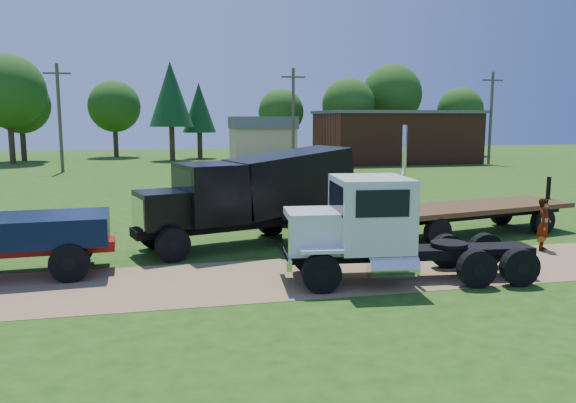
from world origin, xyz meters
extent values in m
plane|color=#1E480F|center=(0.00, 0.00, 0.00)|extent=(140.00, 140.00, 0.00)
cube|color=olive|center=(0.00, 0.00, 0.01)|extent=(120.00, 4.20, 0.01)
cube|color=black|center=(1.18, -0.87, 0.75)|extent=(7.13, 1.59, 0.28)
cylinder|color=black|center=(-1.64, -1.60, 0.52)|extent=(1.07, 0.43, 1.04)
cylinder|color=black|center=(-1.64, -1.60, 0.52)|extent=(0.40, 0.38, 0.36)
cylinder|color=black|center=(-1.44, 0.41, 0.52)|extent=(1.07, 0.43, 1.04)
cylinder|color=black|center=(-1.44, 0.41, 0.52)|extent=(0.40, 0.38, 0.36)
cylinder|color=black|center=(2.58, -2.02, 0.52)|extent=(1.07, 0.43, 1.04)
cylinder|color=black|center=(2.58, -2.02, 0.52)|extent=(0.40, 0.38, 0.36)
cylinder|color=black|center=(2.78, -0.01, 0.52)|extent=(1.07, 0.43, 1.04)
cylinder|color=black|center=(2.78, -0.01, 0.52)|extent=(0.40, 0.38, 0.36)
cylinder|color=black|center=(3.80, -2.14, 0.52)|extent=(1.07, 0.43, 1.04)
cylinder|color=black|center=(3.80, -2.14, 0.52)|extent=(0.40, 0.38, 0.36)
cylinder|color=black|center=(4.00, -0.13, 0.52)|extent=(1.07, 0.43, 1.04)
cylinder|color=black|center=(4.00, -0.13, 0.52)|extent=(0.40, 0.38, 0.36)
cube|color=silver|center=(-1.50, -0.60, 1.46)|extent=(1.85, 1.76, 1.13)
cube|color=silver|center=(-2.34, -0.52, 1.42)|extent=(0.21, 1.42, 0.94)
cube|color=silver|center=(-2.39, -0.51, 0.75)|extent=(0.35, 2.17, 0.28)
cube|color=silver|center=(0.01, -0.75, 1.93)|extent=(2.19, 2.45, 1.98)
cube|color=black|center=(-0.96, -0.65, 2.36)|extent=(0.23, 1.88, 0.80)
cube|color=black|center=(-0.11, -1.89, 2.36)|extent=(1.41, 0.18, 0.71)
cube|color=black|center=(0.12, 0.39, 2.36)|extent=(1.41, 0.18, 0.71)
cube|color=silver|center=(-1.64, -1.60, 1.13)|extent=(1.17, 0.53, 0.09)
cube|color=silver|center=(-1.44, 0.41, 1.13)|extent=(1.17, 0.53, 0.09)
cylinder|color=silver|center=(0.23, -1.86, 0.66)|extent=(1.37, 0.69, 0.57)
cylinder|color=silver|center=(1.14, -0.34, 2.17)|extent=(0.14, 0.14, 4.34)
cylinder|color=black|center=(2.31, -0.98, 0.97)|extent=(1.13, 1.13, 0.11)
cube|color=black|center=(-2.79, 4.40, 0.80)|extent=(7.95, 3.23, 0.30)
cylinder|color=black|center=(-5.37, 2.54, 0.55)|extent=(1.15, 0.65, 1.10)
cylinder|color=black|center=(-5.37, 2.54, 0.55)|extent=(0.47, 0.46, 0.38)
cylinder|color=black|center=(-5.97, 4.56, 0.55)|extent=(1.15, 0.65, 1.10)
cylinder|color=black|center=(-5.97, 4.56, 0.55)|extent=(0.47, 0.46, 0.38)
cylinder|color=black|center=(-0.96, 3.85, 0.55)|extent=(1.15, 0.65, 1.10)
cylinder|color=black|center=(-0.96, 3.85, 0.55)|extent=(0.47, 0.46, 0.38)
cylinder|color=black|center=(-1.56, 5.86, 0.55)|extent=(1.15, 0.65, 1.10)
cylinder|color=black|center=(-1.56, 5.86, 0.55)|extent=(0.47, 0.46, 0.38)
cylinder|color=black|center=(0.28, 4.22, 0.55)|extent=(1.15, 0.65, 1.10)
cylinder|color=black|center=(0.28, 4.22, 0.55)|extent=(0.47, 0.46, 0.38)
cylinder|color=black|center=(-0.31, 6.23, 0.55)|extent=(1.15, 0.65, 1.10)
cylinder|color=black|center=(-0.31, 6.23, 0.55)|extent=(0.47, 0.46, 0.38)
cube|color=black|center=(-5.57, 3.58, 1.55)|extent=(2.21, 2.14, 1.20)
cube|color=silver|center=(-6.43, 3.32, 1.50)|extent=(0.50, 1.46, 1.00)
cube|color=black|center=(-4.04, 4.03, 2.00)|extent=(2.60, 2.87, 2.00)
cube|color=black|center=(-4.98, 3.75, 2.45)|extent=(0.61, 1.93, 0.80)
cube|color=black|center=(-1.07, 4.91, 2.25)|extent=(4.88, 3.54, 2.43)
cylinder|color=black|center=(-8.22, 0.88, 0.55)|extent=(1.12, 0.42, 1.10)
cylinder|color=black|center=(-8.22, 0.88, 0.55)|extent=(0.41, 0.39, 0.38)
cylinder|color=black|center=(-8.35, 2.97, 0.55)|extent=(1.12, 0.42, 1.10)
cylinder|color=black|center=(-8.35, 2.97, 0.55)|extent=(0.41, 0.39, 0.38)
cube|color=black|center=(-8.98, 1.88, 1.35)|extent=(3.63, 2.51, 0.80)
imported|color=red|center=(3.40, 8.51, 0.72)|extent=(5.69, 4.07, 1.44)
cube|color=#3E2913|center=(6.20, 4.34, 1.08)|extent=(8.56, 4.08, 0.19)
cube|color=black|center=(6.20, 4.34, 0.82)|extent=(8.27, 2.67, 0.26)
cylinder|color=black|center=(3.90, 2.77, 0.51)|extent=(1.07, 0.51, 1.03)
cylinder|color=black|center=(3.46, 4.88, 0.51)|extent=(1.07, 0.51, 1.03)
cylinder|color=black|center=(8.94, 3.80, 0.51)|extent=(1.07, 0.51, 1.03)
cylinder|color=black|center=(8.50, 5.92, 0.51)|extent=(1.07, 0.51, 1.03)
cube|color=black|center=(2.27, 3.53, 1.59)|extent=(0.15, 0.15, 1.03)
cube|color=black|center=(10.13, 5.15, 1.59)|extent=(0.15, 0.15, 1.03)
imported|color=#999999|center=(7.15, 1.37, 0.91)|extent=(0.77, 0.77, 1.81)
imported|color=#999999|center=(-1.77, 5.90, 0.84)|extent=(0.98, 0.88, 1.68)
cube|color=brown|center=(18.00, 40.00, 2.50)|extent=(15.00, 10.00, 5.00)
cube|color=#59595E|center=(18.00, 40.00, 5.15)|extent=(15.40, 10.40, 0.30)
cube|color=tan|center=(4.00, 40.00, 1.80)|extent=(6.00, 5.00, 3.60)
cube|color=#59595E|center=(4.00, 40.00, 4.10)|extent=(6.20, 5.40, 1.20)
cylinder|color=#4D402B|center=(-14.00, 35.00, 4.50)|extent=(0.28, 0.28, 9.00)
cube|color=#4D402B|center=(-14.00, 35.00, 8.20)|extent=(2.20, 0.14, 0.14)
cylinder|color=#4D402B|center=(6.00, 35.00, 4.50)|extent=(0.28, 0.28, 9.00)
cube|color=#4D402B|center=(6.00, 35.00, 8.20)|extent=(2.20, 0.14, 0.14)
cylinder|color=#4D402B|center=(26.00, 35.00, 4.50)|extent=(0.28, 0.28, 9.00)
cube|color=#4D402B|center=(26.00, 35.00, 8.20)|extent=(2.20, 0.14, 0.14)
cylinder|color=#332314|center=(-20.14, 49.04, 1.60)|extent=(0.56, 0.56, 3.20)
sphere|color=#1B4B12|center=(-20.14, 49.04, 5.94)|extent=(6.03, 6.03, 6.03)
cylinder|color=#332314|center=(-11.10, 53.77, 1.59)|extent=(0.56, 0.56, 3.18)
sphere|color=#1B4B12|center=(-11.10, 53.77, 5.90)|extent=(5.99, 5.99, 5.99)
cylinder|color=#332314|center=(-1.58, 49.35, 1.49)|extent=(0.56, 0.56, 2.98)
cone|color=#0F3411|center=(-1.58, 49.35, 5.70)|extent=(3.74, 3.74, 5.53)
cylinder|color=#332314|center=(8.00, 50.15, 1.42)|extent=(0.56, 0.56, 2.84)
sphere|color=#1B4B12|center=(8.00, 50.15, 5.27)|extent=(5.35, 5.35, 5.35)
cylinder|color=#332314|center=(16.20, 49.89, 1.67)|extent=(0.56, 0.56, 3.33)
sphere|color=#1B4B12|center=(16.20, 49.89, 6.18)|extent=(6.28, 6.28, 6.28)
cylinder|color=#332314|center=(30.00, 48.13, 1.48)|extent=(0.56, 0.56, 2.96)
sphere|color=#1B4B12|center=(30.00, 48.13, 5.49)|extent=(5.57, 5.57, 5.57)
cylinder|color=#332314|center=(-4.71, 46.56, 1.85)|extent=(0.56, 0.56, 3.69)
cone|color=#0F3411|center=(-4.71, 46.56, 7.07)|extent=(4.64, 4.64, 6.86)
cylinder|color=#332314|center=(22.91, 52.64, 2.02)|extent=(0.56, 0.56, 4.04)
sphere|color=#1B4B12|center=(22.91, 52.64, 7.50)|extent=(7.62, 7.62, 7.62)
cylinder|color=#332314|center=(-20.48, 45.78, 1.93)|extent=(0.56, 0.56, 3.87)
sphere|color=#1B4B12|center=(-20.48, 45.78, 7.18)|extent=(7.29, 7.29, 7.29)
camera|label=1|loc=(-5.54, -15.25, 4.53)|focal=35.00mm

